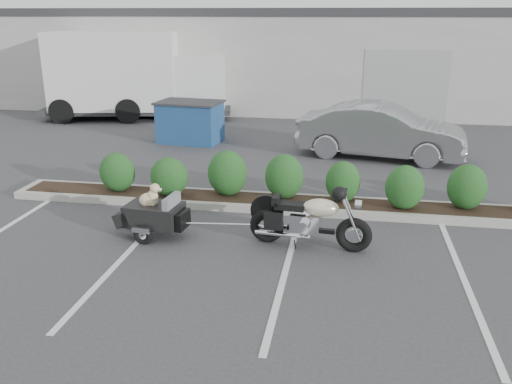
% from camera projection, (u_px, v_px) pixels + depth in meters
% --- Properties ---
extents(ground, '(90.00, 90.00, 0.00)m').
position_uv_depth(ground, '(221.00, 247.00, 9.33)').
color(ground, '#38383A').
rests_on(ground, ground).
extents(planter_kerb, '(12.00, 1.00, 0.15)m').
position_uv_depth(planter_kerb, '(293.00, 204.00, 11.20)').
color(planter_kerb, '#9E9E93').
rests_on(planter_kerb, ground).
extents(building, '(26.00, 10.00, 4.00)m').
position_uv_depth(building, '(306.00, 55.00, 24.59)').
color(building, '#9EA099').
rests_on(building, ground).
extents(motorcycle, '(2.13, 0.76, 1.22)m').
position_uv_depth(motorcycle, '(309.00, 221.00, 9.18)').
color(motorcycle, black).
rests_on(motorcycle, ground).
extents(pet_trailer, '(1.71, 0.96, 1.01)m').
position_uv_depth(pet_trailer, '(154.00, 214.00, 9.67)').
color(pet_trailer, black).
rests_on(pet_trailer, ground).
extents(sedan, '(4.71, 2.35, 1.48)m').
position_uv_depth(sedan, '(381.00, 131.00, 14.86)').
color(sedan, '#9FA0A6').
rests_on(sedan, ground).
extents(dumpster, '(2.05, 1.52, 1.26)m').
position_uv_depth(dumpster, '(190.00, 122.00, 16.70)').
color(dumpster, navy).
rests_on(dumpster, ground).
extents(delivery_truck, '(7.26, 3.57, 3.19)m').
position_uv_depth(delivery_truck, '(136.00, 77.00, 20.32)').
color(delivery_truck, silver).
rests_on(delivery_truck, ground).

